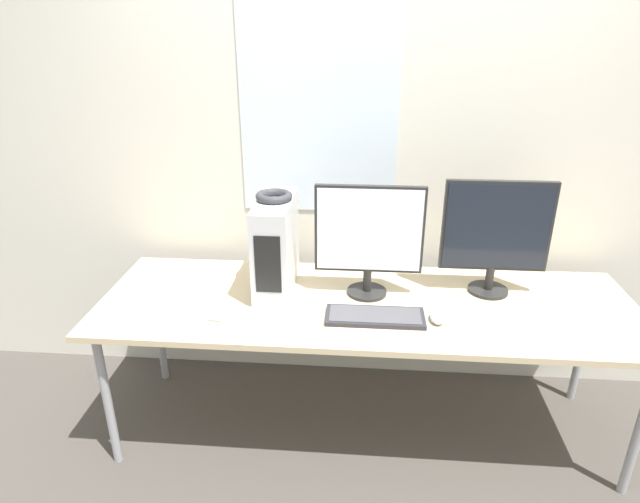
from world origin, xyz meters
TOP-DOWN VIEW (x-y plane):
  - ground_plane at (0.00, 0.00)m, footprint 14.00×14.00m
  - wall_back at (-0.00, 0.94)m, footprint 8.00×0.07m
  - desk at (0.00, 0.40)m, footprint 2.47×0.81m
  - pc_tower at (-0.43, 0.51)m, footprint 0.16×0.44m
  - headphones at (-0.43, 0.51)m, footprint 0.17×0.17m
  - monitor_main at (0.00, 0.48)m, footprint 0.49×0.19m
  - monitor_right_near at (0.58, 0.55)m, footprint 0.49×0.19m
  - keyboard at (0.04, 0.25)m, footprint 0.43×0.17m
  - mouse at (0.30, 0.25)m, footprint 0.06×0.11m
  - cell_phone at (-0.64, 0.23)m, footprint 0.09×0.14m
  - paper_sheet_left at (-0.48, 0.18)m, footprint 0.32×0.36m

SIDE VIEW (x-z plane):
  - ground_plane at x=0.00m, z-range 0.00..0.00m
  - desk at x=0.00m, z-range 0.32..1.05m
  - paper_sheet_left at x=-0.48m, z-range 0.73..0.73m
  - cell_phone at x=-0.64m, z-range 0.73..0.74m
  - keyboard at x=0.04m, z-range 0.73..0.75m
  - mouse at x=0.30m, z-range 0.73..0.76m
  - pc_tower at x=-0.43m, z-range 0.73..1.17m
  - monitor_main at x=0.00m, z-range 0.76..1.29m
  - monitor_right_near at x=0.58m, z-range 0.76..1.31m
  - headphones at x=-0.43m, z-range 1.17..1.21m
  - wall_back at x=0.00m, z-range 0.00..2.70m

